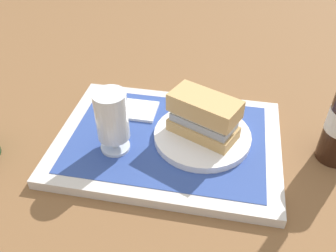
% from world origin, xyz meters
% --- Properties ---
extents(ground_plane, '(3.00, 3.00, 0.00)m').
position_xyz_m(ground_plane, '(0.00, 0.00, 0.00)').
color(ground_plane, brown).
extents(tray, '(0.44, 0.32, 0.02)m').
position_xyz_m(tray, '(0.00, 0.00, 0.01)').
color(tray, silver).
rests_on(tray, ground_plane).
extents(placemat, '(0.38, 0.27, 0.00)m').
position_xyz_m(placemat, '(0.00, 0.00, 0.02)').
color(placemat, '#2D4793').
rests_on(placemat, tray).
extents(plate, '(0.19, 0.19, 0.01)m').
position_xyz_m(plate, '(-0.07, -0.01, 0.03)').
color(plate, white).
rests_on(plate, placemat).
extents(sandwich, '(0.14, 0.11, 0.08)m').
position_xyz_m(sandwich, '(-0.06, -0.01, 0.08)').
color(sandwich, tan).
rests_on(sandwich, plate).
extents(beer_glass, '(0.06, 0.06, 0.12)m').
position_xyz_m(beer_glass, '(0.09, 0.05, 0.09)').
color(beer_glass, silver).
rests_on(beer_glass, placemat).
extents(napkin_folded, '(0.09, 0.07, 0.01)m').
position_xyz_m(napkin_folded, '(0.08, -0.07, 0.02)').
color(napkin_folded, white).
rests_on(napkin_folded, placemat).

